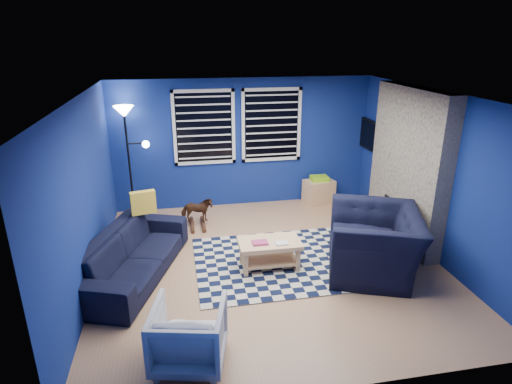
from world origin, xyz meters
TOP-DOWN VIEW (x-y plane):
  - floor at (0.00, 0.00)m, footprint 5.00×5.00m
  - ceiling at (0.00, 0.00)m, footprint 5.00×5.00m
  - wall_back at (0.00, 2.50)m, footprint 5.00×0.00m
  - wall_left at (-2.50, 0.00)m, footprint 0.00×5.00m
  - wall_right at (2.50, 0.00)m, footprint 0.00×5.00m
  - fireplace at (2.36, 0.50)m, footprint 0.65×2.00m
  - window_left at (-0.75, 2.46)m, footprint 1.17×0.06m
  - window_right at (0.55, 2.46)m, footprint 1.17×0.06m
  - tv at (2.45, 2.00)m, footprint 0.07×1.00m
  - rug at (0.14, 0.02)m, footprint 2.51×2.02m
  - sofa at (-1.98, 0.03)m, footprint 2.45×1.60m
  - armchair_big at (1.42, -0.47)m, footprint 1.74×1.63m
  - armchair_bent at (-1.27, -1.85)m, footprint 0.88×0.89m
  - rocking_horse at (-1.00, 1.54)m, footprint 0.27×0.56m
  - coffee_table at (-0.04, -0.11)m, footprint 0.91×0.53m
  - cabinet at (1.50, 2.25)m, footprint 0.65×0.50m
  - floor_lamp at (-2.13, 2.25)m, footprint 0.57×0.35m
  - throw_pillow at (-1.83, 0.71)m, footprint 0.39×0.20m

SIDE VIEW (x-z plane):
  - floor at x=0.00m, z-range 0.00..0.00m
  - rug at x=0.14m, z-range 0.00..0.02m
  - cabinet at x=1.50m, z-range -0.03..0.54m
  - rocking_horse at x=-1.00m, z-range 0.07..0.54m
  - coffee_table at x=-0.04m, z-range 0.09..0.54m
  - sofa at x=-1.98m, z-range 0.00..0.67m
  - armchair_bent at x=-1.27m, z-range 0.00..0.68m
  - armchair_big at x=1.42m, z-range 0.00..0.91m
  - throw_pillow at x=-1.83m, z-range 0.67..1.02m
  - fireplace at x=2.36m, z-range -0.05..2.45m
  - wall_back at x=0.00m, z-range -1.25..3.75m
  - wall_left at x=-2.50m, z-range -1.25..3.75m
  - wall_right at x=2.50m, z-range -1.25..3.75m
  - tv at x=2.45m, z-range 1.11..1.69m
  - window_left at x=-0.75m, z-range 0.89..2.31m
  - window_right at x=0.55m, z-range 0.89..2.31m
  - floor_lamp at x=-2.13m, z-range 0.66..2.74m
  - ceiling at x=0.00m, z-range 2.50..2.50m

